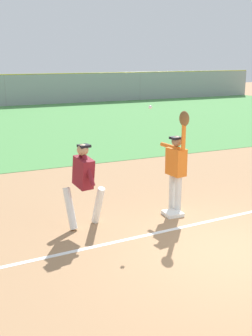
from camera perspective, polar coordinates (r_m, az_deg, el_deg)
The scene contains 8 objects.
ground_plane at distance 7.89m, azimuth 13.66°, elevation -10.95°, with size 78.17×78.17×0.00m, color #A37A54.
outfield_grass at distance 22.02m, azimuth -12.27°, elevation 5.76°, with size 41.14×17.65×0.01m, color #4C8C47.
first_base at distance 9.36m, azimuth 6.32°, elevation -6.11°, with size 0.38×0.38×0.08m, color white.
fielder at distance 9.25m, azimuth 6.84°, elevation 0.64°, with size 0.32×0.90×2.28m.
runner at distance 8.45m, azimuth -5.74°, elevation -1.58°, with size 0.80×0.84×1.72m.
baseball at distance 8.87m, azimuth 3.29°, elevation 8.20°, with size 0.07×0.07×0.07m, color white.
outfield_fence at distance 30.53m, azimuth -15.99°, elevation 10.04°, with size 41.22×0.08×2.16m.
parked_car_tan at distance 36.07m, azimuth -10.24°, elevation 10.39°, with size 4.50×2.32×1.25m.
Camera 1 is at (-4.50, -5.52, 3.39)m, focal length 45.20 mm.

